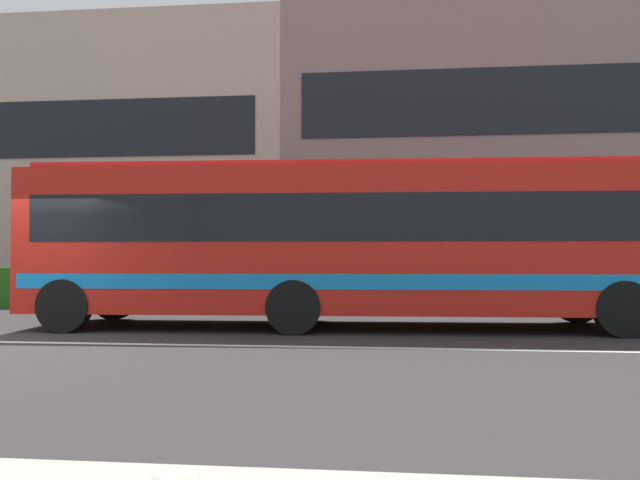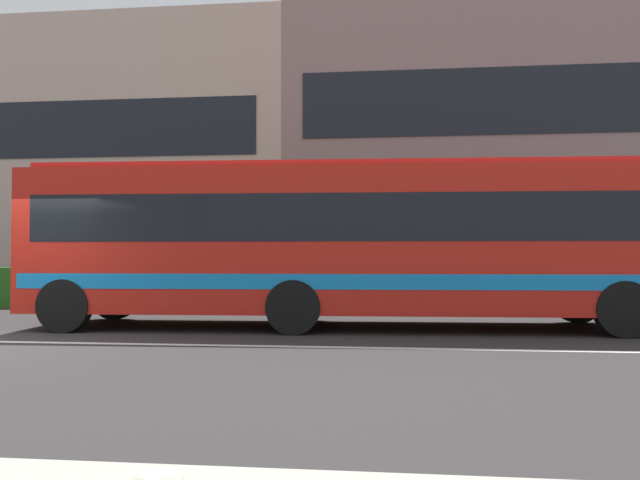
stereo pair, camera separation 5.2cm
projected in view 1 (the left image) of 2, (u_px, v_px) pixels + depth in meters
hedge_row_far at (196, 288)px, 16.68m from camera, size 19.17×1.10×1.10m
apartment_block_left at (59, 172)px, 27.64m from camera, size 22.08×10.44×10.39m
apartment_block_right at (529, 153)px, 25.49m from camera, size 19.31×10.44×11.46m
transit_bus at (338, 239)px, 12.26m from camera, size 12.24×3.04×3.22m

